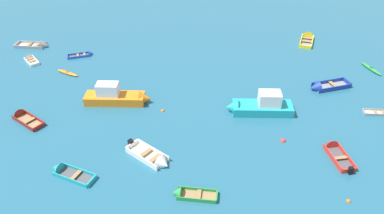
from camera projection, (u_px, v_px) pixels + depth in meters
The scene contains 17 objects.
rowboat_green_outer_left at pixel (185, 194), 25.28m from camera, with size 3.32×1.46×0.96m.
rowboat_turquoise_back_row_right at pixel (64, 171), 27.10m from camera, with size 3.79×2.58×1.09m.
rowboat_grey_near_left at pixel (40, 45), 45.34m from camera, with size 4.40×1.98×1.38m.
motor_launch_orange_far_right at pixel (119, 96), 34.69m from camera, with size 6.49×2.02×2.35m.
rowboat_white_back_row_center at pixel (156, 160), 28.07m from camera, with size 3.92×3.62×1.31m.
rowboat_blue_distant_center at pixel (86, 54), 43.37m from camera, with size 3.20×1.74×0.88m.
rowboat_red_cluster_outer at pixel (334, 150), 29.00m from camera, with size 1.70×3.79×1.16m.
rowboat_maroon_center at pixel (22, 117), 32.83m from camera, with size 3.71×3.25×1.13m.
rowboat_deep_blue_far_back at pixel (322, 87), 37.00m from camera, with size 4.65×2.50×1.33m.
kayak_green_outer_right at pixel (371, 69), 40.42m from camera, with size 1.40×3.20×0.30m.
motor_launch_turquoise_back_row_left at pixel (258, 106), 33.38m from camera, with size 6.28×2.26×2.52m.
kayak_orange_cluster_inner at pixel (68, 73), 39.65m from camera, with size 2.82×1.91×0.28m.
rowboat_yellow_far_left at pixel (307, 38), 47.22m from camera, with size 2.85×4.47×1.36m.
rowboat_white_midfield_left at pixel (30, 59), 42.45m from camera, with size 2.46×2.82×0.93m.
mooring_buoy_midfield at pixel (283, 141), 30.25m from camera, with size 0.46×0.46×0.46m, color red.
mooring_buoy_between_boats_left at pixel (163, 111), 33.86m from camera, with size 0.36×0.36×0.36m, color orange.
mooring_buoy_outer_edge at pixel (348, 201), 24.93m from camera, with size 0.31×0.31×0.31m, color orange.
Camera 1 is at (-0.67, -6.29, 19.60)m, focal length 33.52 mm.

